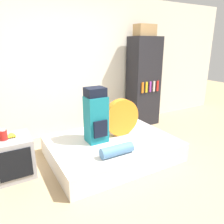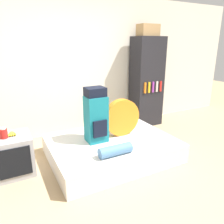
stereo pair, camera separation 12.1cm
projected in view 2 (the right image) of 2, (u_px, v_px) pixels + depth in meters
name	position (u px, v px, depth m)	size (l,w,h in m)	color
ground_plane	(125.00, 182.00, 2.82)	(16.00, 16.00, 0.00)	tan
wall_back	(72.00, 66.00, 4.13)	(8.00, 0.05, 2.60)	silver
bed	(112.00, 148.00, 3.43)	(1.86, 1.40, 0.29)	silver
backpack	(96.00, 116.00, 3.24)	(0.30, 0.29, 0.83)	#14707F
tent_bag	(122.00, 117.00, 3.48)	(0.60, 0.11, 0.60)	orange
sleeping_roll	(115.00, 150.00, 2.90)	(0.47, 0.15, 0.15)	teal
television	(14.00, 155.00, 2.95)	(0.49, 0.51, 0.55)	#939399
canister	(3.00, 133.00, 2.81)	(0.10, 0.10, 0.14)	red
banana_bunch	(12.00, 134.00, 2.91)	(0.13, 0.16, 0.04)	yellow
bookshelf	(146.00, 82.00, 4.64)	(0.62, 0.46, 1.85)	black
cardboard_box	(148.00, 30.00, 4.30)	(0.41, 0.26, 0.23)	#A88456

